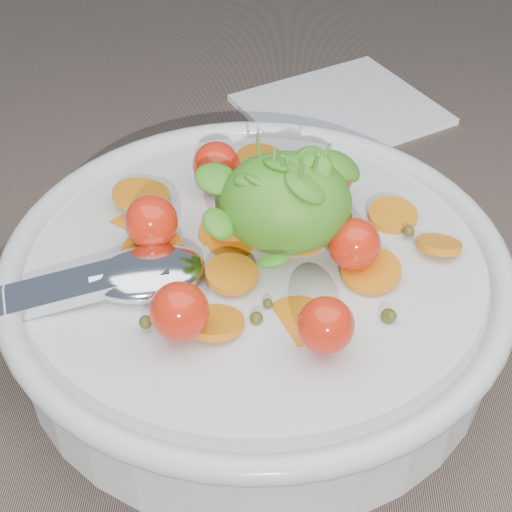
{
  "coord_description": "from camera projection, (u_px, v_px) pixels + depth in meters",
  "views": [
    {
      "loc": [
        0.01,
        -0.38,
        0.37
      ],
      "look_at": [
        0.0,
        -0.03,
        0.06
      ],
      "focal_mm": 55.0,
      "sensor_mm": 36.0,
      "label": 1
    }
  ],
  "objects": [
    {
      "name": "ground",
      "position": [
        254.0,
        297.0,
        0.53
      ],
      "size": [
        6.0,
        6.0,
        0.0
      ],
      "primitive_type": "plane",
      "color": "#705D50",
      "rests_on": "ground"
    },
    {
      "name": "bowl",
      "position": [
        256.0,
        285.0,
        0.48
      ],
      "size": [
        0.33,
        0.31,
        0.13
      ],
      "color": "silver",
      "rests_on": "ground"
    },
    {
      "name": "napkin",
      "position": [
        341.0,
        110.0,
        0.71
      ],
      "size": [
        0.21,
        0.2,
        0.01
      ],
      "primitive_type": "cube",
      "rotation": [
        0.0,
        0.0,
        0.55
      ],
      "color": "white",
      "rests_on": "ground"
    }
  ]
}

